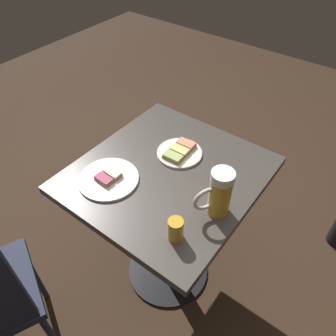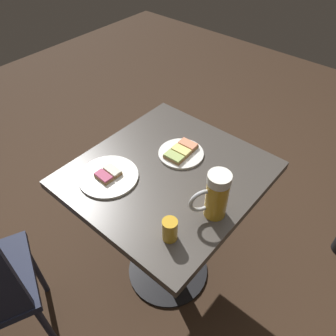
# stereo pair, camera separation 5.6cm
# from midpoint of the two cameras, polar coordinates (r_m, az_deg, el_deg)

# --- Properties ---
(ground_plane) EXTENTS (6.00, 6.00, 0.00)m
(ground_plane) POSITION_cam_midpoint_polar(r_m,az_deg,el_deg) (1.94, 0.86, -17.23)
(ground_plane) COLOR #382619
(cafe_table) EXTENTS (0.74, 0.69, 0.78)m
(cafe_table) POSITION_cam_midpoint_polar(r_m,az_deg,el_deg) (1.45, 1.11, -5.75)
(cafe_table) COLOR black
(cafe_table) RESTS_ON ground_plane
(plate_near) EXTENTS (0.19, 0.19, 0.03)m
(plate_near) POSITION_cam_midpoint_polar(r_m,az_deg,el_deg) (1.39, 3.43, 2.68)
(plate_near) COLOR white
(plate_near) RESTS_ON cafe_table
(plate_far) EXTENTS (0.24, 0.24, 0.03)m
(plate_far) POSITION_cam_midpoint_polar(r_m,az_deg,el_deg) (1.30, -9.10, -1.40)
(plate_far) COLOR white
(plate_far) RESTS_ON cafe_table
(beer_mug) EXTENTS (0.13, 0.10, 0.19)m
(beer_mug) POSITION_cam_midpoint_polar(r_m,az_deg,el_deg) (1.12, 9.66, -4.78)
(beer_mug) COLOR gold
(beer_mug) RESTS_ON cafe_table
(beer_glass_small) EXTENTS (0.05, 0.05, 0.09)m
(beer_glass_small) POSITION_cam_midpoint_polar(r_m,az_deg,el_deg) (1.08, 1.82, -10.71)
(beer_glass_small) COLOR gold
(beer_glass_small) RESTS_ON cafe_table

